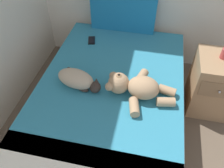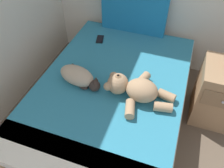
{
  "view_description": "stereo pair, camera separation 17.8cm",
  "coord_description": "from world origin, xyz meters",
  "px_view_note": "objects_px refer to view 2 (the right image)",
  "views": [
    {
      "loc": [
        1.36,
        2.12,
        1.92
      ],
      "look_at": [
        1.06,
        3.51,
        0.51
      ],
      "focal_mm": 36.7,
      "sensor_mm": 36.0,
      "label": 1
    },
    {
      "loc": [
        1.53,
        2.17,
        1.92
      ],
      "look_at": [
        1.06,
        3.51,
        0.51
      ],
      "focal_mm": 36.7,
      "sensor_mm": 36.0,
      "label": 2
    }
  ],
  "objects_px": {
    "bed": "(112,100)",
    "cat": "(79,76)",
    "nightstand": "(218,93)",
    "cell_phone": "(100,39)",
    "teddy_bear": "(135,89)",
    "patterned_cushion": "(134,12)"
  },
  "relations": [
    {
      "from": "nightstand",
      "to": "cat",
      "type": "bearing_deg",
      "value": -159.7
    },
    {
      "from": "nightstand",
      "to": "bed",
      "type": "bearing_deg",
      "value": -159.53
    },
    {
      "from": "teddy_bear",
      "to": "cell_phone",
      "type": "height_order",
      "value": "teddy_bear"
    },
    {
      "from": "bed",
      "to": "patterned_cushion",
      "type": "distance_m",
      "value": 1.02
    },
    {
      "from": "patterned_cushion",
      "to": "teddy_bear",
      "type": "height_order",
      "value": "patterned_cushion"
    },
    {
      "from": "cell_phone",
      "to": "patterned_cushion",
      "type": "bearing_deg",
      "value": 46.15
    },
    {
      "from": "teddy_bear",
      "to": "cat",
      "type": "bearing_deg",
      "value": -179.5
    },
    {
      "from": "teddy_bear",
      "to": "patterned_cushion",
      "type": "bearing_deg",
      "value": 106.4
    },
    {
      "from": "bed",
      "to": "cat",
      "type": "height_order",
      "value": "cat"
    },
    {
      "from": "bed",
      "to": "teddy_bear",
      "type": "height_order",
      "value": "teddy_bear"
    },
    {
      "from": "bed",
      "to": "nightstand",
      "type": "distance_m",
      "value": 1.03
    },
    {
      "from": "cell_phone",
      "to": "teddy_bear",
      "type": "bearing_deg",
      "value": -49.72
    },
    {
      "from": "patterned_cushion",
      "to": "nightstand",
      "type": "xyz_separation_m",
      "value": [
        1.02,
        -0.54,
        -0.4
      ]
    },
    {
      "from": "patterned_cushion",
      "to": "nightstand",
      "type": "distance_m",
      "value": 1.22
    },
    {
      "from": "bed",
      "to": "nightstand",
      "type": "xyz_separation_m",
      "value": [
        0.96,
        0.36,
        0.07
      ]
    },
    {
      "from": "bed",
      "to": "cell_phone",
      "type": "xyz_separation_m",
      "value": [
        -0.35,
        0.59,
        0.25
      ]
    },
    {
      "from": "bed",
      "to": "cat",
      "type": "distance_m",
      "value": 0.43
    },
    {
      "from": "patterned_cushion",
      "to": "teddy_bear",
      "type": "distance_m",
      "value": 1.04
    },
    {
      "from": "teddy_bear",
      "to": "nightstand",
      "type": "bearing_deg",
      "value": 31.95
    },
    {
      "from": "patterned_cushion",
      "to": "nightstand",
      "type": "height_order",
      "value": "patterned_cushion"
    },
    {
      "from": "patterned_cushion",
      "to": "cell_phone",
      "type": "relative_size",
      "value": 4.5
    },
    {
      "from": "bed",
      "to": "nightstand",
      "type": "relative_size",
      "value": 3.13
    }
  ]
}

